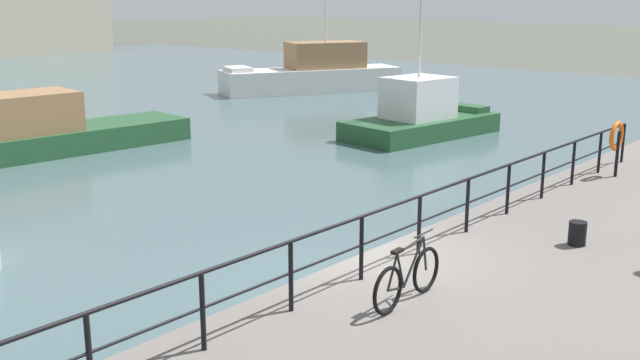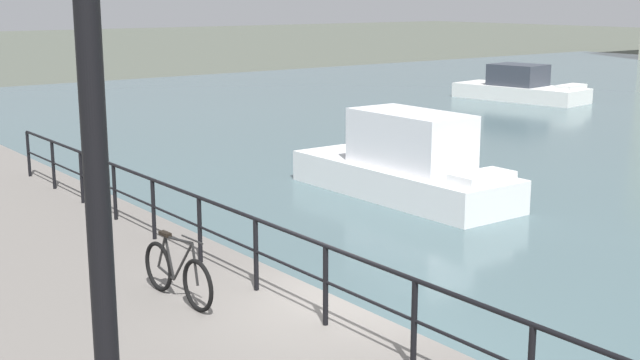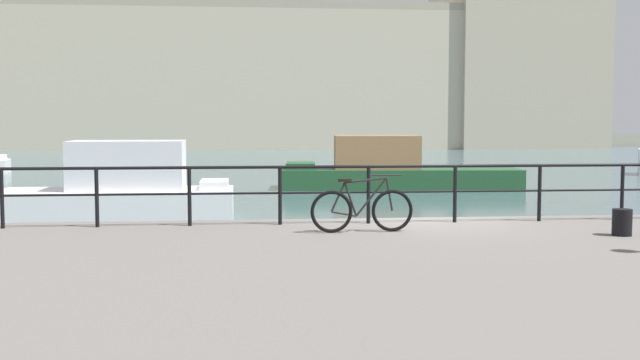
# 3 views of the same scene
# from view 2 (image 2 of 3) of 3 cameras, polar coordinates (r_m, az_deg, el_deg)

# --- Properties ---
(ground_plane) EXTENTS (240.00, 240.00, 0.00)m
(ground_plane) POSITION_cam_2_polar(r_m,az_deg,el_deg) (12.05, 1.81, -12.09)
(ground_plane) COLOR #4C5147
(moored_small_launch) EXTENTS (6.71, 3.30, 1.74)m
(moored_small_launch) POSITION_cam_2_polar(r_m,az_deg,el_deg) (42.64, 13.39, 6.12)
(moored_small_launch) COLOR white
(moored_small_launch) RESTS_ON water_basin
(moored_cabin_cruiser) EXTENTS (6.48, 2.21, 2.18)m
(moored_cabin_cruiser) POSITION_cam_2_polar(r_m,az_deg,el_deg) (21.33, 5.82, 1.02)
(moored_cabin_cruiser) COLOR white
(moored_cabin_cruiser) RESTS_ON water_basin
(quay_railing) EXTENTS (21.23, 0.07, 1.08)m
(quay_railing) POSITION_cam_2_polar(r_m,az_deg,el_deg) (11.29, -2.13, -5.03)
(quay_railing) COLOR black
(quay_railing) RESTS_ON quay_promenade
(parked_bicycle) EXTENTS (1.77, 0.15, 0.98)m
(parked_bicycle) POSITION_cam_2_polar(r_m,az_deg,el_deg) (11.78, -9.62, -6.26)
(parked_bicycle) COLOR black
(parked_bicycle) RESTS_ON quay_promenade
(quay_lamp_post) EXTENTS (0.32, 0.32, 4.70)m
(quay_lamp_post) POSITION_cam_2_polar(r_m,az_deg,el_deg) (4.11, -14.66, -3.65)
(quay_lamp_post) COLOR black
(quay_lamp_post) RESTS_ON quay_promenade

